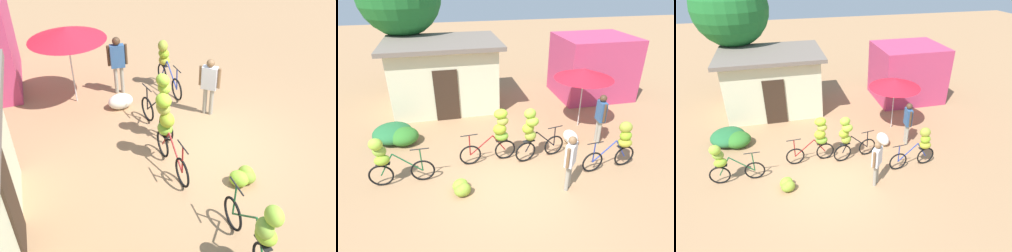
{
  "view_description": "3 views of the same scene",
  "coord_description": "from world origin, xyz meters",
  "views": [
    {
      "loc": [
        -6.45,
        3.36,
        5.55
      ],
      "look_at": [
        0.05,
        1.08,
        0.81
      ],
      "focal_mm": 40.0,
      "sensor_mm": 36.0,
      "label": 1
    },
    {
      "loc": [
        -1.55,
        -6.11,
        5.15
      ],
      "look_at": [
        0.16,
        1.46,
        1.01
      ],
      "focal_mm": 30.88,
      "sensor_mm": 36.0,
      "label": 2
    },
    {
      "loc": [
        -1.32,
        -7.34,
        6.35
      ],
      "look_at": [
        0.76,
        1.18,
        1.29
      ],
      "focal_mm": 31.14,
      "sensor_mm": 36.0,
      "label": 3
    }
  ],
  "objects": [
    {
      "name": "market_umbrella",
      "position": [
        3.24,
        2.77,
        2.04
      ],
      "size": [
        2.07,
        2.07,
        2.21
      ],
      "color": "beige",
      "rests_on": "ground"
    },
    {
      "name": "bicycle_near_pile",
      "position": [
        -0.15,
        1.19,
        0.98
      ],
      "size": [
        1.73,
        0.41,
        1.7
      ],
      "color": "black",
      "rests_on": "ground"
    },
    {
      "name": "person_bystander",
      "position": [
        1.39,
        -0.53,
        0.98
      ],
      "size": [
        0.41,
        0.46,
        1.6
      ],
      "color": "gray",
      "rests_on": "ground"
    },
    {
      "name": "bicycle_by_shop",
      "position": [
        3.19,
        0.07,
        0.84
      ],
      "size": [
        1.73,
        0.42,
        1.47
      ],
      "color": "black",
      "rests_on": "ground"
    },
    {
      "name": "bicycle_leftmost",
      "position": [
        -3.21,
        0.67,
        0.84
      ],
      "size": [
        1.74,
        0.45,
        1.49
      ],
      "color": "black",
      "rests_on": "ground"
    },
    {
      "name": "person_vendor",
      "position": [
        3.32,
        1.47,
        1.07
      ],
      "size": [
        0.24,
        0.58,
        1.74
      ],
      "color": "gray",
      "rests_on": "ground"
    },
    {
      "name": "produce_sack",
      "position": [
        2.44,
        1.65,
        0.22
      ],
      "size": [
        0.48,
        0.72,
        0.44
      ],
      "primitive_type": "ellipsoid",
      "rotation": [
        0.0,
        0.0,
        1.63
      ],
      "color": "silver",
      "rests_on": "ground"
    },
    {
      "name": "ground_plane",
      "position": [
        0.0,
        0.0,
        0.0
      ],
      "size": [
        60.0,
        60.0,
        0.0
      ],
      "primitive_type": "plane",
      "color": "#A57A53"
    },
    {
      "name": "banana_pile_on_ground",
      "position": [
        -1.37,
        -0.12,
        0.17
      ],
      "size": [
        0.59,
        0.71,
        0.36
      ],
      "color": "#8BC531",
      "rests_on": "ground"
    },
    {
      "name": "bicycle_center_loaded",
      "position": [
        0.87,
        0.97,
        0.99
      ],
      "size": [
        1.65,
        0.44,
        1.74
      ],
      "color": "black",
      "rests_on": "ground"
    }
  ]
}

